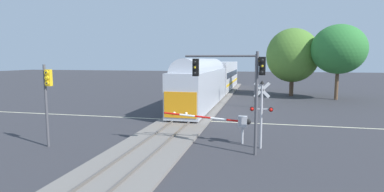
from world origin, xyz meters
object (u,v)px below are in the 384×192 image
traffic_signal_far_side (257,72)px  traffic_signal_near_left (47,92)px  crossing_signal_mast (261,107)px  oak_far_right (293,55)px  traffic_signal_near_right (236,77)px  maple_right_background (339,49)px  commuter_train (214,78)px  crossing_gate_near (233,121)px

traffic_signal_far_side → traffic_signal_near_left: 22.16m
crossing_signal_mast → oak_far_right: (4.28, 28.57, 3.42)m
traffic_signal_near_right → traffic_signal_near_left: (-11.30, -1.15, -0.98)m
traffic_signal_near_left → maple_right_background: size_ratio=0.51×
commuter_train → traffic_signal_near_left: (-6.26, -26.17, 0.62)m
crossing_signal_mast → traffic_signal_near_right: size_ratio=0.71×
commuter_train → oak_far_right: (10.75, 4.95, 3.15)m
maple_right_background → traffic_signal_near_left: bearing=-128.8°
oak_far_right → traffic_signal_far_side: bearing=-111.1°
traffic_signal_near_right → oak_far_right: bearing=79.2°
traffic_signal_near_right → crossing_gate_near: bearing=99.1°
traffic_signal_far_side → oak_far_right: 13.64m
crossing_gate_near → crossing_signal_mast: bearing=-24.8°
crossing_gate_near → maple_right_background: size_ratio=0.58×
traffic_signal_near_right → maple_right_background: size_ratio=0.59×
traffic_signal_near_left → oak_far_right: oak_far_right is taller
traffic_signal_near_right → oak_far_right: oak_far_right is taller
traffic_signal_near_left → oak_far_right: 35.55m
commuter_train → traffic_signal_far_side: bearing=-52.4°
maple_right_background → oak_far_right: size_ratio=1.01×
crossing_gate_near → traffic_signal_near_right: traffic_signal_near_right is taller
traffic_signal_far_side → traffic_signal_near_left: size_ratio=1.17×
commuter_train → traffic_signal_near_right: traffic_signal_near_right is taller
commuter_train → crossing_signal_mast: bearing=-74.7°
crossing_gate_near → traffic_signal_near_right: 3.73m
traffic_signal_near_right → traffic_signal_near_left: traffic_signal_near_right is taller
traffic_signal_near_left → crossing_gate_near: bearing=17.1°
traffic_signal_far_side → traffic_signal_near_left: bearing=-123.2°
crossing_gate_near → crossing_signal_mast: 2.25m
crossing_signal_mast → traffic_signal_near_left: traffic_signal_near_left is taller
crossing_gate_near → maple_right_background: 27.65m
traffic_signal_far_side → oak_far_right: bearing=68.9°
crossing_signal_mast → traffic_signal_near_left: bearing=-168.7°
crossing_gate_near → traffic_signal_near_right: bearing=-80.9°
crossing_signal_mast → maple_right_background: size_ratio=0.42×
crossing_signal_mast → traffic_signal_near_right: 2.74m
commuter_train → traffic_signal_near_right: size_ratio=6.81×
traffic_signal_far_side → crossing_gate_near: bearing=-94.5°
commuter_train → maple_right_background: bearing=6.3°
maple_right_background → oak_far_right: 6.37m
crossing_signal_mast → traffic_signal_near_left: size_ratio=0.82×
crossing_gate_near → traffic_signal_near_left: (-10.94, -3.38, 1.98)m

